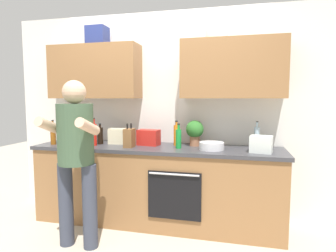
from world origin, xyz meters
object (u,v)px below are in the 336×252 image
(bottle_soy, at_px, (100,135))
(cup_coffee, at_px, (81,138))
(bottle_hotsauce, at_px, (94,134))
(grocery_bag_crisps, at_px, (149,137))
(knife_block, at_px, (129,138))
(potted_herb, at_px, (195,131))
(bottle_juice, at_px, (176,135))
(grocery_bag_produce, at_px, (261,144))
(person_standing, at_px, (76,150))
(bottle_soda, at_px, (179,138))
(bottle_wine, at_px, (66,132))
(mixing_bowl, at_px, (212,146))
(grocery_bag_rice, at_px, (118,136))
(bottle_water, at_px, (257,137))
(bottle_syrup, at_px, (53,134))

(bottle_soy, xyz_separation_m, cup_coffee, (-0.30, 0.08, -0.06))
(bottle_hotsauce, xyz_separation_m, cup_coffee, (-0.29, 0.20, -0.09))
(bottle_hotsauce, xyz_separation_m, grocery_bag_crisps, (0.61, 0.18, -0.04))
(knife_block, height_order, potted_herb, potted_herb)
(bottle_juice, height_order, cup_coffee, bottle_juice)
(grocery_bag_produce, bearing_deg, grocery_bag_crisps, 172.58)
(person_standing, xyz_separation_m, grocery_bag_produce, (1.74, 0.61, 0.03))
(bottle_juice, bearing_deg, bottle_soda, -71.20)
(potted_herb, xyz_separation_m, grocery_bag_produce, (0.72, -0.24, -0.09))
(bottle_wine, height_order, mixing_bowl, bottle_wine)
(mixing_bowl, xyz_separation_m, grocery_bag_rice, (-1.13, 0.13, 0.05))
(cup_coffee, bearing_deg, bottle_soda, -6.87)
(bottle_soy, bearing_deg, knife_block, -17.47)
(potted_herb, relative_size, grocery_bag_produce, 1.38)
(bottle_water, bearing_deg, bottle_soda, -163.80)
(bottle_syrup, relative_size, bottle_hotsauce, 0.91)
(bottle_soy, height_order, bottle_soda, bottle_soda)
(knife_block, bearing_deg, grocery_bag_crisps, 49.22)
(bottle_soda, relative_size, bottle_syrup, 0.94)
(bottle_wine, distance_m, cup_coffee, 0.24)
(bottle_wine, xyz_separation_m, bottle_syrup, (-0.00, -0.27, 0.01))
(knife_block, distance_m, grocery_bag_produce, 1.42)
(bottle_juice, height_order, potted_herb, potted_herb)
(grocery_bag_rice, bearing_deg, mixing_bowl, -6.72)
(bottle_soy, height_order, bottle_water, bottle_water)
(bottle_hotsauce, distance_m, cup_coffee, 0.36)
(bottle_wine, bearing_deg, grocery_bag_rice, -2.72)
(potted_herb, relative_size, grocery_bag_crisps, 1.19)
(potted_herb, height_order, grocery_bag_produce, potted_herb)
(bottle_soy, bearing_deg, grocery_bag_produce, -3.23)
(grocery_bag_produce, height_order, grocery_bag_rice, grocery_bag_rice)
(grocery_bag_produce, relative_size, grocery_bag_rice, 0.98)
(grocery_bag_crisps, bearing_deg, bottle_wine, 177.59)
(potted_herb, bearing_deg, bottle_water, 3.23)
(bottle_juice, xyz_separation_m, cup_coffee, (-1.22, -0.02, -0.08))
(grocery_bag_crisps, bearing_deg, bottle_syrup, -169.00)
(bottle_syrup, distance_m, mixing_bowl, 1.88)
(knife_block, distance_m, grocery_bag_crisps, 0.26)
(person_standing, distance_m, potted_herb, 1.33)
(bottle_water, bearing_deg, knife_block, -167.59)
(bottle_soy, xyz_separation_m, grocery_bag_crisps, (0.59, 0.06, -0.01))
(bottle_soy, height_order, bottle_syrup, bottle_syrup)
(bottle_juice, relative_size, mixing_bowl, 1.08)
(bottle_wine, height_order, potted_herb, potted_herb)
(bottle_syrup, relative_size, mixing_bowl, 1.09)
(bottle_syrup, xyz_separation_m, grocery_bag_produce, (2.38, 0.06, -0.04))
(bottle_wine, height_order, bottle_syrup, bottle_syrup)
(bottle_water, relative_size, grocery_bag_crisps, 1.19)
(bottle_soda, relative_size, grocery_bag_produce, 1.28)
(bottle_syrup, height_order, potted_herb, potted_herb)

